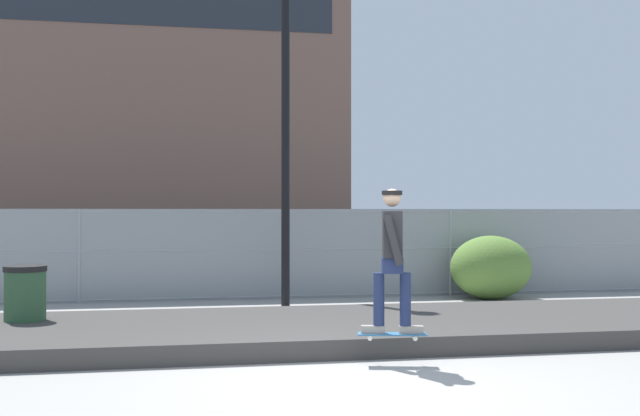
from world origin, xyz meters
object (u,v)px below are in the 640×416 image
(street_lamp, at_px, (286,71))
(parked_car_mid, at_px, (230,253))
(shrub_left, at_px, (491,267))
(trash_bin, at_px, (25,302))
(skater, at_px, (392,252))
(skateboard, at_px, (392,334))

(street_lamp, distance_m, parked_car_mid, 4.99)
(street_lamp, bearing_deg, shrub_left, 4.77)
(shrub_left, relative_size, trash_bin, 1.64)
(skater, height_order, street_lamp, street_lamp)
(skater, bearing_deg, parked_car_mid, 98.80)
(skater, distance_m, trash_bin, 5.38)
(parked_car_mid, bearing_deg, skater, -81.20)
(street_lamp, bearing_deg, skateboard, -84.75)
(parked_car_mid, height_order, trash_bin, parked_car_mid)
(skater, xyz_separation_m, shrub_left, (3.79, 5.89, -0.67))
(skateboard, xyz_separation_m, parked_car_mid, (-1.37, 8.84, 0.48))
(parked_car_mid, xyz_separation_m, trash_bin, (-3.23, -6.18, -0.32))
(skateboard, distance_m, street_lamp, 6.91)
(skateboard, distance_m, skater, 0.96)
(skateboard, bearing_deg, trash_bin, 149.91)
(skateboard, height_order, trash_bin, trash_bin)
(trash_bin, bearing_deg, skateboard, -30.09)
(street_lamp, height_order, shrub_left, street_lamp)
(skateboard, height_order, street_lamp, street_lamp)
(trash_bin, bearing_deg, parked_car_mid, 62.39)
(street_lamp, bearing_deg, trash_bin, -144.93)
(skateboard, relative_size, street_lamp, 0.11)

